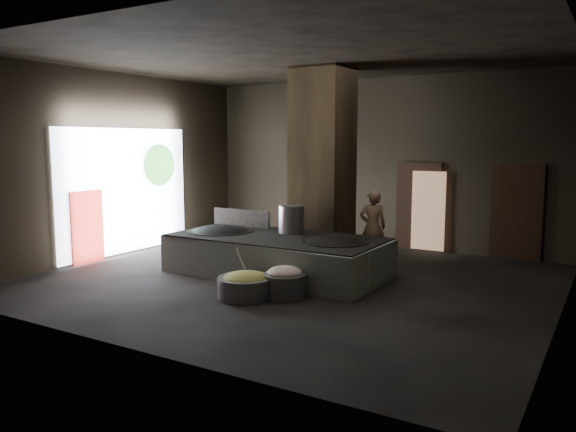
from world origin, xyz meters
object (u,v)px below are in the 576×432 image
Objects in this scene: veg_basin at (246,287)px; meat_basin at (285,285)px; stock_pot at (291,219)px; hearth_platform at (276,256)px; wok_left at (221,234)px; wok_right at (334,245)px; cook at (373,227)px.

meat_basin is (0.60, 0.39, 0.03)m from veg_basin.
stock_pot reaches higher than meat_basin.
wok_left reaches higher than hearth_platform.
meat_basin is (1.01, -1.97, -0.91)m from stock_pot.
stock_pot is 2.57m from veg_basin.
cook is at bearing 90.64° from wok_right.
wok_right is 0.79× the size of cook.
hearth_platform reaches higher than veg_basin.
veg_basin is at bearing -115.46° from wok_right.
stock_pot is (-1.30, 0.50, 0.38)m from wok_right.
cook reaches higher than wok_right.
cook is 4.07m from veg_basin.
cook reaches higher than wok_left.
cook reaches higher than veg_basin.
meat_basin is (-0.29, -1.47, -0.53)m from wok_right.
meat_basin is at bearing -101.14° from wok_right.
wok_right reaches higher than hearth_platform.
cook is (1.28, 1.57, -0.28)m from stock_pot.
hearth_platform is at bearing 27.00° from cook.
wok_left is 1.41× the size of veg_basin.
wok_right reaches higher than veg_basin.
stock_pot is at bearing 117.23° from meat_basin.
wok_left is 2.66m from veg_basin.
stock_pot is at bearing 19.92° from cook.
stock_pot is 2.39m from meat_basin.
wok_right is (2.80, 0.10, 0.00)m from wok_left.
cook is (-0.02, 2.07, 0.10)m from wok_right.
stock_pot is at bearing 21.80° from wok_left.
wok_left is 2.91m from meat_basin.
stock_pot is at bearing 86.15° from hearth_platform.
hearth_platform is 4.47× the size of veg_basin.
veg_basin is at bearing 46.69° from cook.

